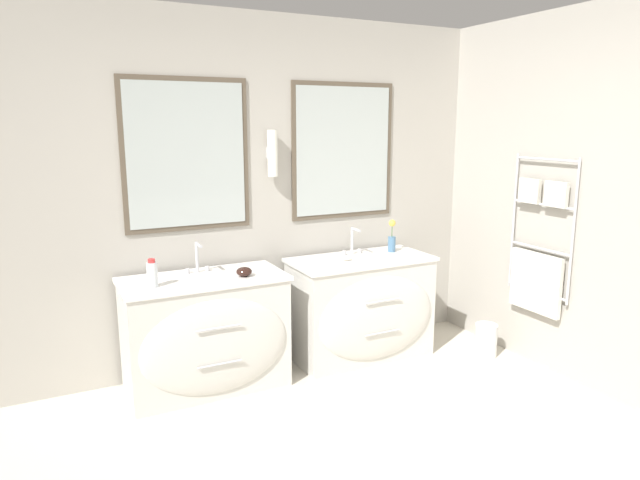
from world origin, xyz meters
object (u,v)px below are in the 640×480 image
amenity_bowl (244,272)px  flower_vase (392,239)px  toiletry_bottle (152,274)px  waste_bin (486,340)px  vanity_left (207,334)px  vanity_right (363,308)px

amenity_bowl → flower_vase: bearing=7.6°
toiletry_bottle → amenity_bowl: toiletry_bottle is taller
flower_vase → toiletry_bottle: bearing=-175.2°
toiletry_bottle → flower_vase: flower_vase is taller
amenity_bowl → waste_bin: (1.86, -0.37, -0.69)m
vanity_left → waste_bin: (2.12, -0.44, -0.26)m
amenity_bowl → waste_bin: 2.02m
vanity_left → vanity_right: bearing=0.0°
vanity_left → flower_vase: size_ratio=4.20×
vanity_right → amenity_bowl: 1.08m
toiletry_bottle → amenity_bowl: bearing=-1.6°
vanity_right → flower_vase: flower_vase is taller
toiletry_bottle → waste_bin: (2.47, -0.39, -0.74)m
toiletry_bottle → vanity_left: bearing=8.7°
vanity_right → flower_vase: (0.33, 0.11, 0.50)m
vanity_left → toiletry_bottle: 0.60m
vanity_left → vanity_right: same height
vanity_left → waste_bin: size_ratio=4.16×
vanity_left → flower_vase: bearing=3.9°
vanity_left → amenity_bowl: amenity_bowl is taller
vanity_right → toiletry_bottle: toiletry_bottle is taller
toiletry_bottle → flower_vase: bearing=4.8°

